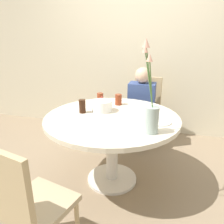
# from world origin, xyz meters

# --- Properties ---
(ground_plane) EXTENTS (16.00, 16.00, 0.00)m
(ground_plane) POSITION_xyz_m (0.00, 0.00, 0.00)
(ground_plane) COLOR #89755B
(wall_back) EXTENTS (8.00, 0.05, 2.60)m
(wall_back) POSITION_xyz_m (0.00, 1.43, 1.30)
(wall_back) COLOR beige
(wall_back) RESTS_ON ground_plane
(dining_table) EXTENTS (1.28, 1.28, 0.72)m
(dining_table) POSITION_xyz_m (0.00, 0.00, 0.60)
(dining_table) COLOR beige
(dining_table) RESTS_ON ground_plane
(chair_right_flank) EXTENTS (0.47, 0.47, 0.91)m
(chair_right_flank) POSITION_xyz_m (0.19, 1.04, 0.52)
(chair_right_flank) COLOR tan
(chair_right_flank) RESTS_ON ground_plane
(chair_near_front) EXTENTS (0.48, 0.48, 0.91)m
(chair_near_front) POSITION_xyz_m (-0.25, -1.02, 0.52)
(chair_near_front) COLOR tan
(chair_near_front) RESTS_ON ground_plane
(birthday_cake) EXTENTS (0.20, 0.20, 0.15)m
(birthday_cake) POSITION_xyz_m (-0.14, 0.12, 0.77)
(birthday_cake) COLOR white
(birthday_cake) RESTS_ON dining_table
(flower_vase) EXTENTS (0.16, 0.17, 0.71)m
(flower_vase) POSITION_xyz_m (0.39, -0.28, 0.91)
(flower_vase) COLOR #9EB2AD
(flower_vase) RESTS_ON dining_table
(side_plate) EXTENTS (0.20, 0.20, 0.01)m
(side_plate) POSITION_xyz_m (0.45, -0.05, 0.72)
(side_plate) COLOR silver
(side_plate) RESTS_ON dining_table
(drink_glass_0) EXTENTS (0.07, 0.07, 0.13)m
(drink_glass_0) POSITION_xyz_m (-0.31, 0.02, 0.79)
(drink_glass_0) COLOR #33190C
(drink_glass_0) RESTS_ON dining_table
(drink_glass_1) EXTENTS (0.07, 0.07, 0.12)m
(drink_glass_1) POSITION_xyz_m (-0.03, 0.37, 0.78)
(drink_glass_1) COLOR maroon
(drink_glass_1) RESTS_ON dining_table
(drink_glass_2) EXTENTS (0.07, 0.07, 0.13)m
(drink_glass_2) POSITION_xyz_m (-0.23, 0.33, 0.78)
(drink_glass_2) COLOR maroon
(drink_glass_2) RESTS_ON dining_table
(person_boy) EXTENTS (0.34, 0.24, 1.07)m
(person_boy) POSITION_xyz_m (0.17, 0.88, 0.50)
(person_boy) COLOR #383333
(person_boy) RESTS_ON ground_plane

